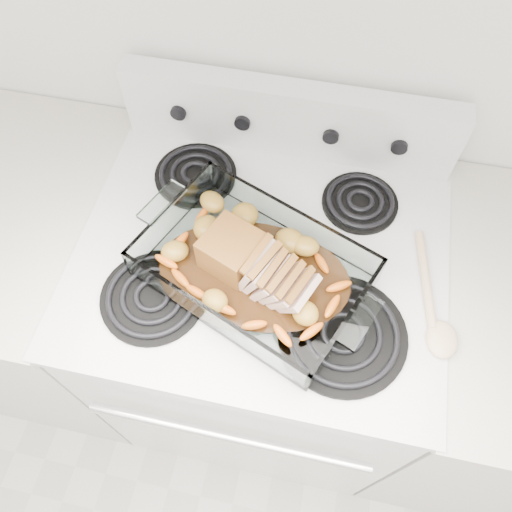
% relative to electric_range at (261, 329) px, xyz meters
% --- Properties ---
extents(electric_range, '(0.78, 0.70, 1.12)m').
position_rel_electric_range_xyz_m(electric_range, '(0.00, 0.00, 0.00)').
color(electric_range, silver).
rests_on(electric_range, ground).
extents(counter_left, '(0.58, 0.68, 0.93)m').
position_rel_electric_range_xyz_m(counter_left, '(-0.67, -0.00, -0.02)').
color(counter_left, silver).
rests_on(counter_left, ground).
extents(counter_right, '(0.58, 0.68, 0.93)m').
position_rel_electric_range_xyz_m(counter_right, '(0.66, -0.00, -0.02)').
color(counter_right, silver).
rests_on(counter_right, ground).
extents(baking_dish, '(0.43, 0.28, 0.08)m').
position_rel_electric_range_xyz_m(baking_dish, '(-0.00, -0.08, 0.48)').
color(baking_dish, silver).
rests_on(baking_dish, electric_range).
extents(pork_roast, '(0.23, 0.10, 0.08)m').
position_rel_electric_range_xyz_m(pork_roast, '(-0.02, -0.08, 0.51)').
color(pork_roast, brown).
rests_on(pork_roast, baking_dish).
extents(roast_vegetables, '(0.35, 0.19, 0.04)m').
position_rel_electric_range_xyz_m(roast_vegetables, '(-0.01, -0.04, 0.49)').
color(roast_vegetables, '#CC5B07').
rests_on(roast_vegetables, baking_dish).
extents(wooden_spoon, '(0.09, 0.27, 0.02)m').
position_rel_electric_range_xyz_m(wooden_spoon, '(0.36, -0.08, 0.46)').
color(wooden_spoon, beige).
rests_on(wooden_spoon, electric_range).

